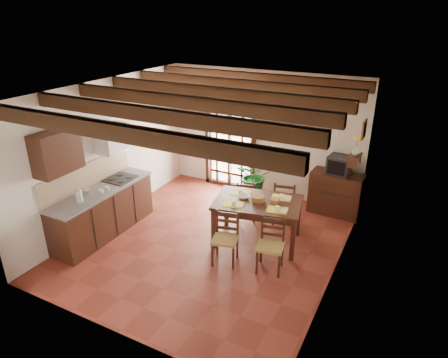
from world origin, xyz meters
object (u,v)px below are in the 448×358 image
Objects in this scene: sideboard at (336,194)px; potted_plant at (255,177)px; chair_far_right at (284,210)px; dining_table at (258,206)px; crt_tv at (339,165)px; kitchen_counter at (103,211)px; chair_near_right at (270,254)px; chair_far_left at (246,207)px; chair_near_left at (225,247)px; pendant_lamp at (263,132)px.

potted_plant reaches higher than sideboard.
potted_plant is (-0.93, 0.69, 0.27)m from chair_far_right.
crt_tv reaches higher than dining_table.
potted_plant reaches higher than kitchen_counter.
dining_table is 1.86× the size of chair_near_right.
crt_tv is at bearing -164.19° from chair_far_left.
crt_tv is at bearing 7.66° from potted_plant.
crt_tv is at bearing -143.32° from chair_far_right.
potted_plant reaches higher than chair_near_left.
dining_table is 1.88× the size of chair_near_left.
chair_far_left is 1.80× the size of crt_tv.
chair_far_left is 1.98m from pendant_lamp.
dining_table is at bearing -117.15° from sideboard.
chair_far_left is 0.91m from potted_plant.
crt_tv is (3.73, 2.82, 0.61)m from kitchen_counter.
chair_near_right is (3.24, 0.36, -0.19)m from kitchen_counter.
dining_table is (2.71, 1.05, 0.25)m from kitchen_counter.
chair_near_left is at bearing 82.27° from chair_far_left.
chair_near_right is at bearing -61.04° from potted_plant.
chair_near_left is 0.77m from chair_near_right.
chair_near_right is (0.53, -0.69, -0.44)m from dining_table.
chair_far_right is 0.90× the size of sideboard.
kitchen_counter is 2.80m from chair_far_left.
kitchen_counter is 2.92m from dining_table.
dining_table is at bearing 21.27° from kitchen_counter.
chair_near_right is 0.96× the size of chair_far_right.
chair_far_right is at bearing 63.95° from dining_table.
chair_far_right is at bearing -36.68° from potted_plant.
chair_near_right is at bearing 108.31° from chair_far_left.
sideboard is at bearing 37.16° from kitchen_counter.
crt_tv is (0.49, 2.46, 0.80)m from chair_near_right.
crt_tv is 2.19m from pendant_lamp.
potted_plant is at bearing 87.61° from chair_near_left.
sideboard reaches higher than chair_far_left.
potted_plant is (-1.72, -0.24, 0.12)m from sideboard.
pendant_lamp reaches higher than sideboard.
crt_tv reaches higher than chair_far_left.
kitchen_counter is 2.14× the size of sideboard.
sideboard is (3.73, 2.83, -0.03)m from kitchen_counter.
dining_table is at bearing 62.68° from chair_far_right.
chair_near_left is at bearing -78.54° from potted_plant.
crt_tv reaches higher than chair_near_left.
kitchen_counter is 3.35m from pendant_lamp.
chair_far_left is (2.18, 1.75, -0.20)m from kitchen_counter.
crt_tv is at bearing 67.87° from chair_near_right.
chair_near_right is at bearing -56.37° from pendant_lamp.
chair_far_left is 0.39× the size of potted_plant.
kitchen_counter is 4.68m from sideboard.
kitchen_counter is at bearing 19.82° from chair_far_left.
sideboard is 1.74m from potted_plant.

